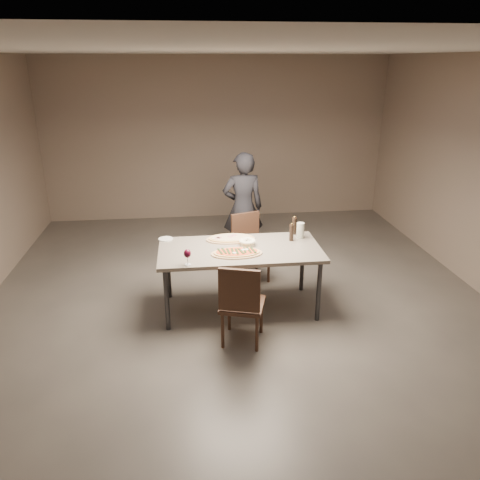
{
  "coord_description": "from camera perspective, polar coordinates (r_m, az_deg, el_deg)",
  "views": [
    {
      "loc": [
        -0.57,
        -4.78,
        2.71
      ],
      "look_at": [
        0.0,
        0.0,
        0.85
      ],
      "focal_mm": 35.0,
      "sensor_mm": 36.0,
      "label": 1
    }
  ],
  "objects": [
    {
      "name": "zucchini_pizza",
      "position": [
        5.04,
        -0.39,
        -1.56
      ],
      "size": [
        0.56,
        0.31,
        0.05
      ],
      "rotation": [
        0.0,
        0.0,
        -0.34
      ],
      "color": "tan",
      "rests_on": "dining_table"
    },
    {
      "name": "oil_dish",
      "position": [
        5.05,
        -1.02,
        -1.6
      ],
      "size": [
        0.14,
        0.14,
        0.02
      ],
      "rotation": [
        0.0,
        0.0,
        0.42
      ],
      "color": "white",
      "rests_on": "dining_table"
    },
    {
      "name": "side_plate",
      "position": [
        5.52,
        -9.05,
        0.13
      ],
      "size": [
        0.17,
        0.17,
        0.01
      ],
      "rotation": [
        0.0,
        0.0,
        -0.35
      ],
      "color": "white",
      "rests_on": "dining_table"
    },
    {
      "name": "bread_basket",
      "position": [
        5.27,
        0.9,
        -0.24
      ],
      "size": [
        0.19,
        0.19,
        0.07
      ],
      "rotation": [
        0.0,
        0.0,
        -0.19
      ],
      "color": "beige",
      "rests_on": "dining_table"
    },
    {
      "name": "wine_glass",
      "position": [
        4.77,
        -6.43,
        -1.72
      ],
      "size": [
        0.08,
        0.08,
        0.17
      ],
      "rotation": [
        0.0,
        0.0,
        0.24
      ],
      "color": "silver",
      "rests_on": "dining_table"
    },
    {
      "name": "carafe",
      "position": [
        5.52,
        7.36,
        1.16
      ],
      "size": [
        0.09,
        0.09,
        0.19
      ],
      "rotation": [
        0.0,
        0.0,
        -0.04
      ],
      "color": "silver",
      "rests_on": "dining_table"
    },
    {
      "name": "pepper_mill_left",
      "position": [
        5.42,
        6.3,
        0.94
      ],
      "size": [
        0.06,
        0.06,
        0.22
      ],
      "rotation": [
        0.0,
        0.0,
        0.18
      ],
      "color": "black",
      "rests_on": "dining_table"
    },
    {
      "name": "ham_pizza",
      "position": [
        5.44,
        -1.17,
        0.19
      ],
      "size": [
        0.57,
        0.32,
        0.04
      ],
      "rotation": [
        0.0,
        0.0,
        0.03
      ],
      "color": "tan",
      "rests_on": "dining_table"
    },
    {
      "name": "dining_table",
      "position": [
        5.22,
        0.0,
        -1.61
      ],
      "size": [
        1.8,
        0.9,
        0.75
      ],
      "color": "slate",
      "rests_on": "ground"
    },
    {
      "name": "chair_near",
      "position": [
        4.63,
        0.14,
        -7.44
      ],
      "size": [
        0.52,
        0.52,
        0.89
      ],
      "rotation": [
        0.0,
        0.0,
        -0.29
      ],
      "color": "#3B2418",
      "rests_on": "ground"
    },
    {
      "name": "diner",
      "position": [
        6.53,
        0.36,
        3.95
      ],
      "size": [
        0.59,
        0.4,
        1.56
      ],
      "primitive_type": "imported",
      "rotation": [
        0.0,
        0.0,
        3.19
      ],
      "color": "black",
      "rests_on": "ground"
    },
    {
      "name": "chair_far",
      "position": [
        6.07,
        1.05,
        -0.37
      ],
      "size": [
        0.52,
        0.52,
        0.87
      ],
      "rotation": [
        0.0,
        0.0,
        3.47
      ],
      "color": "#3B2418",
      "rests_on": "ground"
    },
    {
      "name": "pepper_mill_right",
      "position": [
        5.63,
        6.63,
        1.76
      ],
      "size": [
        0.06,
        0.06,
        0.23
      ],
      "rotation": [
        0.0,
        0.0,
        0.05
      ],
      "color": "black",
      "rests_on": "dining_table"
    },
    {
      "name": "room",
      "position": [
        4.99,
        0.0,
        5.9
      ],
      "size": [
        7.0,
        7.0,
        7.0
      ],
      "color": "#5A544D",
      "rests_on": "ground"
    }
  ]
}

